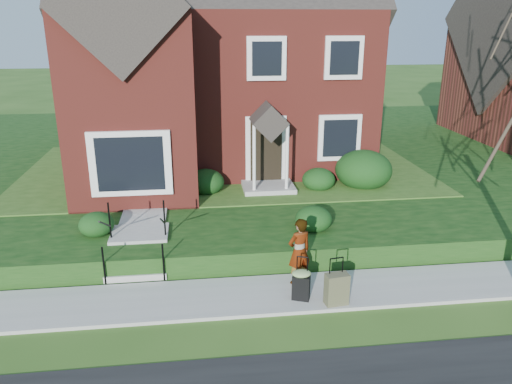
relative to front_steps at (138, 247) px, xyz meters
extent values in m
plane|color=#2D5119|center=(2.50, -1.84, -0.47)|extent=(120.00, 120.00, 0.00)
cube|color=#9E9B93|center=(2.50, -1.84, -0.43)|extent=(60.00, 1.60, 0.08)
cube|color=black|center=(6.50, 9.06, -0.17)|extent=(44.00, 20.00, 0.60)
cube|color=#9E9B93|center=(0.00, 3.16, 0.16)|extent=(1.20, 6.00, 0.06)
cube|color=maroon|center=(2.50, 8.16, 2.83)|extent=(10.00, 8.00, 5.40)
cube|color=maroon|center=(-0.30, 3.36, 2.83)|extent=(3.60, 2.40, 5.40)
cube|color=white|center=(-0.30, 2.21, 1.53)|extent=(2.20, 0.30, 1.80)
cube|color=black|center=(3.70, 4.10, 1.18)|extent=(1.00, 0.12, 2.10)
cube|color=black|center=(6.10, 4.11, 1.63)|extent=(1.40, 0.10, 1.50)
cube|color=#9E9B93|center=(0.00, -0.84, -0.32)|extent=(1.40, 0.30, 0.15)
cube|color=#9E9B93|center=(0.00, -0.54, -0.17)|extent=(1.40, 0.30, 0.15)
cube|color=#9E9B93|center=(0.00, -0.24, -0.02)|extent=(1.40, 0.30, 0.15)
cube|color=#9E9B93|center=(0.00, 0.06, 0.13)|extent=(1.40, 0.30, 0.15)
cube|color=#9E9B93|center=(0.00, 0.61, 0.13)|extent=(1.40, 0.80, 0.15)
cylinder|color=black|center=(-0.65, -0.99, 0.06)|extent=(0.04, 0.04, 0.90)
cylinder|color=black|center=(-0.65, 0.21, 0.66)|extent=(0.04, 0.04, 0.90)
cylinder|color=black|center=(0.65, -0.99, 0.06)|extent=(0.04, 0.04, 0.90)
cylinder|color=black|center=(0.65, 0.21, 0.66)|extent=(0.04, 0.04, 0.90)
ellipsoid|color=#0F3410|center=(-1.47, 3.22, 0.65)|extent=(1.49, 1.49, 1.04)
ellipsoid|color=#0F3410|center=(1.74, 3.63, 0.53)|extent=(1.15, 1.15, 0.81)
ellipsoid|color=#0F3410|center=(5.32, 3.54, 0.49)|extent=(1.05, 1.05, 0.73)
ellipsoid|color=#0F3410|center=(6.85, 3.73, 0.77)|extent=(1.83, 1.83, 1.28)
ellipsoid|color=#0F3410|center=(-1.07, 0.70, 0.43)|extent=(0.88, 0.88, 0.61)
ellipsoid|color=#0F3410|center=(4.40, 0.34, 0.46)|extent=(0.95, 0.95, 0.66)
imported|color=#999999|center=(3.64, -1.49, 0.38)|extent=(0.66, 0.55, 1.55)
cube|color=black|center=(3.55, -2.18, -0.12)|extent=(0.41, 0.32, 0.55)
cylinder|color=black|center=(3.55, -2.18, 0.56)|extent=(0.21, 0.11, 0.03)
cylinder|color=black|center=(3.44, -2.18, 0.36)|extent=(0.02, 0.02, 0.41)
cylinder|color=black|center=(3.66, -2.18, 0.36)|extent=(0.02, 0.02, 0.41)
cylinder|color=black|center=(3.42, -2.18, -0.36)|extent=(0.06, 0.07, 0.06)
cylinder|color=black|center=(3.68, -2.18, -0.36)|extent=(0.06, 0.07, 0.06)
ellipsoid|color=#86A55E|center=(3.55, -2.18, 0.22)|extent=(0.49, 0.45, 0.13)
cube|color=#4F4F35|center=(4.24, -2.44, -0.06)|extent=(0.50, 0.33, 0.68)
cylinder|color=black|center=(4.24, -2.44, 0.61)|extent=(0.28, 0.07, 0.03)
cylinder|color=black|center=(4.10, -2.44, 0.45)|extent=(0.02, 0.02, 0.33)
cylinder|color=black|center=(4.38, -2.44, 0.45)|extent=(0.02, 0.02, 0.33)
cylinder|color=black|center=(4.08, -2.44, -0.36)|extent=(0.05, 0.06, 0.06)
cylinder|color=black|center=(4.41, -2.44, -0.36)|extent=(0.05, 0.06, 0.06)
camera|label=1|loc=(1.47, -11.24, 5.15)|focal=35.00mm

